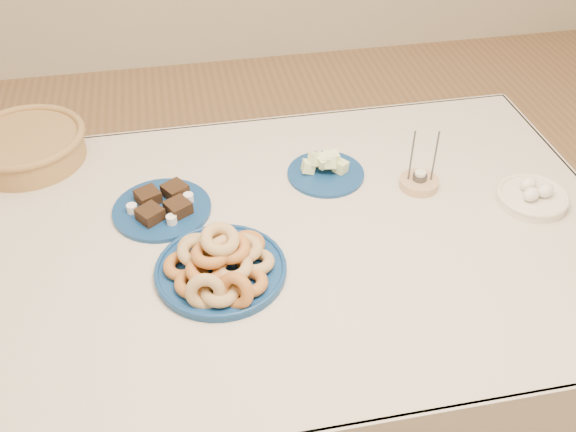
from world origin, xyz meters
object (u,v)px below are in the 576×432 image
object	(u,v)px
dining_table	(284,265)
candle_holder	(419,182)
melon_plate	(326,168)
donut_platter	(220,264)
wicker_basket	(26,145)
brownie_plate	(162,207)
egg_bowl	(532,196)

from	to	relation	value
dining_table	candle_holder	bearing A→B (deg)	17.13
melon_plate	donut_platter	bearing A→B (deg)	-134.40
donut_platter	melon_plate	bearing A→B (deg)	45.60
melon_plate	candle_holder	size ratio (longest dim) A/B	1.29
dining_table	candle_holder	world-z (taller)	candle_holder
wicker_basket	melon_plate	bearing A→B (deg)	-15.98
wicker_basket	candle_holder	size ratio (longest dim) A/B	1.95
dining_table	donut_platter	world-z (taller)	donut_platter
brownie_plate	wicker_basket	xyz separation A→B (m)	(-0.37, 0.31, 0.03)
dining_table	wicker_basket	bearing A→B (deg)	145.08
melon_plate	egg_bowl	size ratio (longest dim) A/B	0.94
donut_platter	wicker_basket	size ratio (longest dim) A/B	1.10
donut_platter	melon_plate	xyz separation A→B (m)	(0.33, 0.34, -0.01)
candle_holder	wicker_basket	bearing A→B (deg)	162.26
egg_bowl	dining_table	bearing A→B (deg)	-179.95
dining_table	wicker_basket	world-z (taller)	wicker_basket
wicker_basket	egg_bowl	size ratio (longest dim) A/B	1.42
brownie_plate	egg_bowl	world-z (taller)	egg_bowl
donut_platter	egg_bowl	world-z (taller)	donut_platter
melon_plate	candle_holder	bearing A→B (deg)	-23.58
melon_plate	egg_bowl	distance (m)	0.55
candle_holder	egg_bowl	distance (m)	0.30
brownie_plate	egg_bowl	size ratio (longest dim) A/B	1.33
dining_table	donut_platter	xyz separation A→B (m)	(-0.17, -0.11, 0.14)
brownie_plate	dining_table	bearing A→B (deg)	-27.01
brownie_plate	candle_holder	distance (m)	0.69
candle_holder	dining_table	bearing A→B (deg)	-162.87
melon_plate	brownie_plate	bearing A→B (deg)	-170.51
dining_table	donut_platter	distance (m)	0.25
dining_table	candle_holder	xyz separation A→B (m)	(0.40, 0.12, 0.12)
wicker_basket	egg_bowl	world-z (taller)	wicker_basket
donut_platter	wicker_basket	bearing A→B (deg)	130.45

